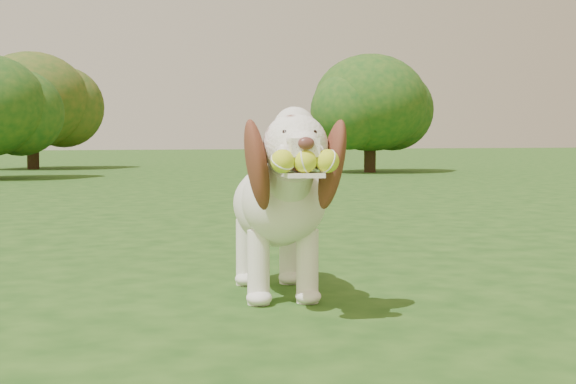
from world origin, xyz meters
name	(u,v)px	position (x,y,z in m)	size (l,w,h in m)	color
ground	(232,281)	(0.00, 0.00, 0.00)	(80.00, 80.00, 0.00)	#1A4012
dog	(278,199)	(0.07, -0.41, 0.38)	(0.50, 1.11, 0.72)	white
shrub_i	(32,100)	(-0.20, 13.50, 1.37)	(2.25, 2.25, 2.34)	#382314
shrub_f	(370,103)	(5.44, 9.78, 1.25)	(2.05, 2.05, 2.13)	#382314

